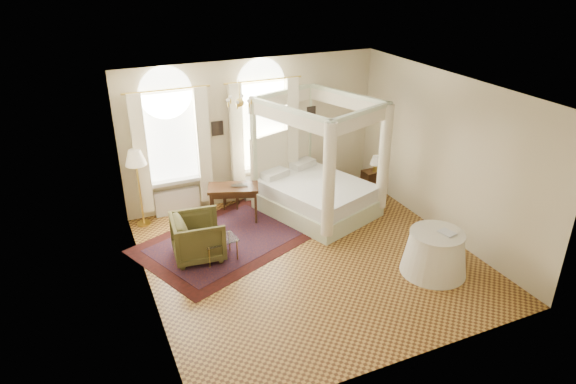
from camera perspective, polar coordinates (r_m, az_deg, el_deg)
name	(u,v)px	position (r m, az deg, el deg)	size (l,w,h in m)	color
ground	(310,258)	(10.02, 2.46, -7.37)	(6.00, 6.00, 0.00)	#AB7C31
room_walls	(312,164)	(9.11, 2.69, 3.17)	(6.00, 6.00, 6.00)	beige
window_left	(172,152)	(11.28, -12.71, 4.34)	(1.62, 0.27, 3.29)	white
window_right	(264,139)	(11.82, -2.71, 5.92)	(1.62, 0.27, 3.29)	white
chandelier	(240,101)	(9.53, -5.39, 10.00)	(0.51, 0.45, 0.50)	gold
wall_pictures	(257,121)	(11.74, -3.44, 7.84)	(2.54, 0.03, 0.39)	black
canopy_bed	(318,188)	(11.46, 3.32, 0.43)	(2.64, 2.91, 2.61)	beige
nightstand	(370,181)	(12.74, 9.14, 1.20)	(0.37, 0.34, 0.54)	#331B0E
nightstand_lamp	(376,161)	(12.55, 9.73, 3.39)	(0.27, 0.27, 0.40)	gold
writing_desk	(233,191)	(11.12, -6.10, 0.08)	(1.20, 0.89, 0.81)	#331B0E
laptop	(239,184)	(11.12, -5.41, 0.84)	(0.36, 0.23, 0.03)	black
stool	(231,192)	(11.81, -6.39, -0.06)	(0.51, 0.51, 0.45)	#413B1C
armchair	(198,237)	(9.99, -9.95, -4.95)	(0.93, 0.96, 0.87)	#423D1C
coffee_table	(219,241)	(9.87, -7.65, -5.43)	(0.69, 0.51, 0.45)	silver
floor_lamp	(136,161)	(11.02, -16.56, 3.27)	(0.44, 0.44, 1.72)	gold
oriental_rug	(225,241)	(10.62, -6.97, -5.47)	(3.99, 3.49, 0.01)	#421210
side_table	(435,253)	(9.80, 16.01, -6.49)	(1.21, 1.21, 0.82)	silver
book	(443,235)	(9.53, 16.84, -4.55)	(0.22, 0.29, 0.03)	black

